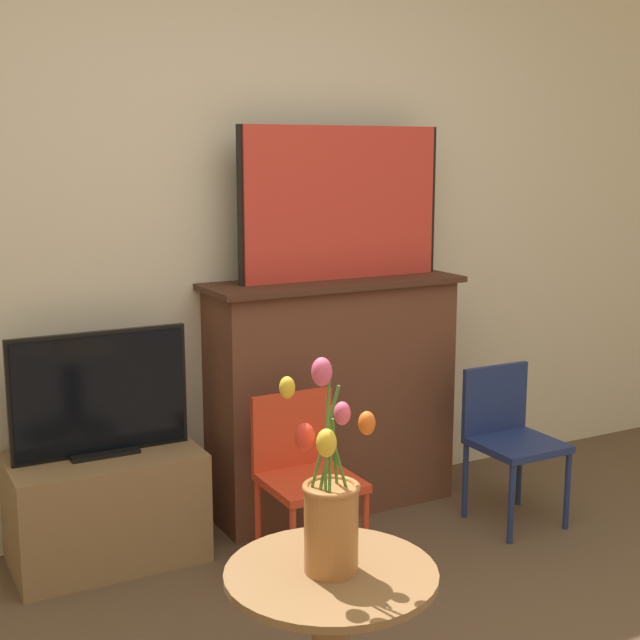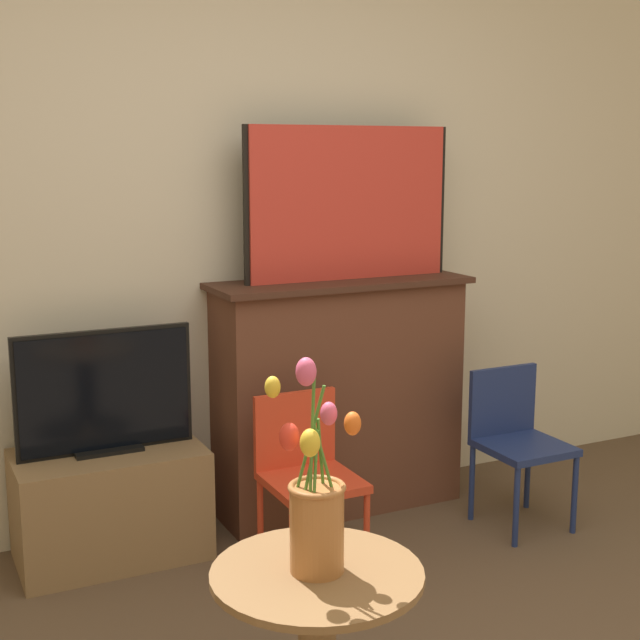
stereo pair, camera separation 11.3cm
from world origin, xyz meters
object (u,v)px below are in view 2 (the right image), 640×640
chair_blue (516,435)px  vase_tulips (316,508)px  painting (349,203)px  chair_red (306,468)px  tv_monitor (105,393)px

chair_blue → vase_tulips: bearing=-144.6°
painting → chair_red: (-0.41, -0.45, -0.95)m
tv_monitor → vase_tulips: 1.43m
chair_blue → vase_tulips: 1.76m
chair_red → vase_tulips: size_ratio=1.18×
painting → chair_blue: 1.19m
painting → chair_blue: size_ratio=1.45×
painting → tv_monitor: (-1.06, -0.06, -0.68)m
painting → chair_red: painting is taller
tv_monitor → chair_red: size_ratio=1.02×
painting → vase_tulips: painting is taller
tv_monitor → chair_blue: tv_monitor is taller
painting → chair_blue: painting is taller
chair_blue → vase_tulips: vase_tulips is taller
chair_red → chair_blue: same height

